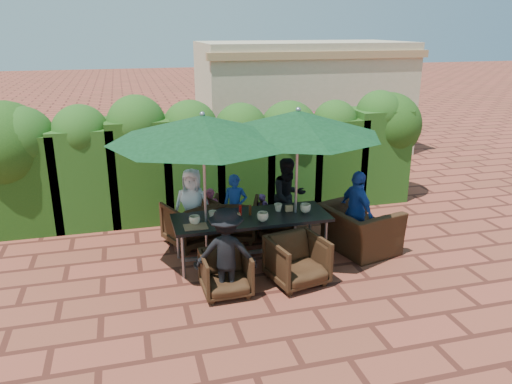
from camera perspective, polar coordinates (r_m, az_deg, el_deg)
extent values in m
plane|color=brown|center=(8.22, -1.30, -7.78)|extent=(80.00, 80.00, 0.00)
cube|color=black|center=(7.96, -0.54, -2.96)|extent=(2.49, 0.90, 0.05)
cube|color=gray|center=(8.20, -0.53, -6.90)|extent=(2.29, 0.05, 0.05)
cylinder|color=gray|center=(7.61, -8.33, -7.31)|extent=(0.05, 0.05, 0.70)
cylinder|color=gray|center=(8.24, -8.93, -5.25)|extent=(0.05, 0.05, 0.70)
cylinder|color=gray|center=(8.15, 7.96, -5.50)|extent=(0.05, 0.05, 0.70)
cylinder|color=gray|center=(8.74, 6.20, -3.71)|extent=(0.05, 0.05, 0.70)
cylinder|color=gray|center=(8.08, -5.57, -8.22)|extent=(0.44, 0.44, 0.03)
cylinder|color=gray|center=(7.63, -5.85, -0.24)|extent=(0.04, 0.04, 2.40)
cone|color=black|center=(7.37, -6.10, 7.29)|extent=(2.82, 2.82, 0.38)
sphere|color=gray|center=(7.33, -6.16, 8.83)|extent=(0.08, 0.08, 0.08)
cylinder|color=gray|center=(8.44, 4.41, -6.98)|extent=(0.44, 0.44, 0.03)
cylinder|color=gray|center=(8.01, 4.62, 0.71)|extent=(0.04, 0.04, 2.40)
cone|color=black|center=(7.76, 4.81, 7.90)|extent=(2.63, 2.63, 0.38)
sphere|color=gray|center=(7.72, 4.85, 9.36)|extent=(0.08, 0.08, 0.08)
imported|color=black|center=(8.71, -7.32, -3.30)|extent=(1.06, 1.03, 0.85)
imported|color=black|center=(8.90, -2.43, -2.81)|extent=(0.99, 0.96, 0.81)
imported|color=black|center=(9.09, 2.58, -2.75)|extent=(0.85, 0.82, 0.70)
imported|color=black|center=(7.13, -3.49, -9.04)|extent=(0.69, 0.64, 0.69)
imported|color=black|center=(7.40, 4.75, -7.57)|extent=(0.90, 0.86, 0.79)
imported|color=black|center=(8.56, 11.73, -3.32)|extent=(1.03, 1.32, 1.03)
imported|color=white|center=(8.68, -7.27, -1.64)|extent=(0.76, 0.61, 1.34)
imported|color=#1F46A8|center=(8.79, -2.41, -1.79)|extent=(0.51, 0.45, 1.19)
imported|color=black|center=(8.98, 3.71, -0.55)|extent=(0.76, 0.56, 1.42)
imported|color=black|center=(6.95, -3.40, -6.94)|extent=(0.91, 0.60, 1.31)
imported|color=#1F46A8|center=(8.51, 11.44, -2.16)|extent=(0.55, 0.87, 1.38)
imported|color=#CB476D|center=(8.91, -5.13, -2.49)|extent=(0.38, 0.34, 0.92)
imported|color=purple|center=(9.14, 0.80, -2.47)|extent=(0.32, 0.29, 0.74)
imported|color=#2B8123|center=(12.15, -0.03, 5.23)|extent=(1.66, 1.26, 1.70)
imported|color=#CB476D|center=(12.65, 6.44, 5.50)|extent=(0.84, 0.57, 1.64)
imported|color=#9A9BA2|center=(12.72, 8.54, 5.88)|extent=(1.27, 0.88, 1.81)
imported|color=beige|center=(7.68, -7.02, -3.21)|extent=(0.17, 0.17, 0.13)
imported|color=beige|center=(7.87, -4.95, -2.60)|extent=(0.13, 0.13, 0.13)
imported|color=beige|center=(7.74, 0.77, -2.83)|extent=(0.18, 0.18, 0.14)
imported|color=beige|center=(8.17, 2.56, -1.77)|extent=(0.13, 0.13, 0.12)
imported|color=beige|center=(8.14, 5.66, -1.85)|extent=(0.18, 0.18, 0.14)
cylinder|color=#B20C0A|center=(7.98, -1.81, -2.09)|extent=(0.04, 0.04, 0.17)
cylinder|color=#4C230C|center=(7.98, -0.68, -2.07)|extent=(0.04, 0.04, 0.17)
cube|color=#926847|center=(7.58, -6.91, -3.96)|extent=(0.35, 0.25, 0.02)
cube|color=tan|center=(7.82, -2.26, -2.81)|extent=(0.12, 0.06, 0.10)
cube|color=tan|center=(8.17, 3.79, -1.87)|extent=(0.12, 0.06, 0.10)
cube|color=#13370F|center=(10.01, -24.57, 0.97)|extent=(1.15, 0.95, 1.82)
sphere|color=#13370F|center=(9.82, -25.20, 5.49)|extent=(1.17, 1.17, 1.17)
cube|color=#13370F|center=(9.87, -18.89, 1.62)|extent=(1.15, 0.95, 1.88)
sphere|color=#13370F|center=(9.68, -19.41, 6.39)|extent=(1.04, 1.04, 1.04)
cube|color=#13370F|center=(9.83, -13.12, 2.41)|extent=(1.15, 0.95, 1.99)
sphere|color=#13370F|center=(9.63, -13.51, 7.55)|extent=(1.09, 1.09, 1.09)
cube|color=#13370F|center=(9.92, -7.32, 2.53)|extent=(1.15, 0.95, 1.87)
sphere|color=#13370F|center=(9.72, -7.53, 7.28)|extent=(1.07, 1.07, 1.07)
cube|color=#13370F|center=(10.10, -1.69, 2.70)|extent=(1.15, 0.95, 1.78)
sphere|color=#13370F|center=(9.92, -1.73, 7.10)|extent=(1.07, 1.07, 1.07)
cube|color=#13370F|center=(10.38, 3.70, 2.95)|extent=(1.15, 0.95, 1.73)
sphere|color=#13370F|center=(10.20, 3.79, 7.08)|extent=(1.19, 1.19, 1.19)
cube|color=#13370F|center=(10.72, 8.79, 3.56)|extent=(1.15, 0.95, 1.83)
sphere|color=#13370F|center=(10.54, 9.01, 7.86)|extent=(0.93, 0.93, 0.93)
cube|color=#13370F|center=(11.13, 13.55, 4.19)|extent=(1.15, 0.95, 1.97)
sphere|color=#13370F|center=(10.96, 13.89, 8.69)|extent=(0.99, 0.99, 0.99)
sphere|color=#13370F|center=(10.00, -26.70, 4.75)|extent=(1.60, 1.60, 1.60)
sphere|color=#13370F|center=(11.23, 14.90, 7.42)|extent=(1.40, 1.40, 1.40)
cube|color=#C5B492|center=(15.24, 5.31, 10.72)|extent=(6.00, 3.00, 3.20)
cube|color=tan|center=(13.77, 7.61, 15.26)|extent=(6.20, 0.25, 0.20)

